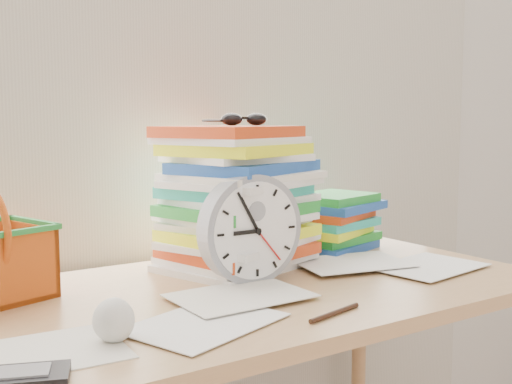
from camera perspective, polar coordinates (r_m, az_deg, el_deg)
curtain at (r=1.68m, az=-9.23°, el=12.97°), size 2.40×0.01×2.50m
desk at (r=1.40m, az=-2.12°, el=-11.58°), size 1.40×0.70×0.75m
paper_stack at (r=1.55m, az=-1.63°, el=-0.46°), size 0.43×0.39×0.34m
clock at (r=1.40m, az=-0.51°, el=-3.31°), size 0.24×0.05×0.24m
sunglasses at (r=1.57m, az=-1.05°, el=6.48°), size 0.15×0.13×0.03m
book_stack at (r=1.77m, az=6.92°, el=-2.66°), size 0.32×0.28×0.16m
crumpled_ball at (r=1.08m, az=-12.58°, el=-11.02°), size 0.07×0.07×0.07m
pen at (r=1.21m, az=7.00°, el=-10.62°), size 0.14×0.04×0.01m
calculator at (r=0.97m, az=-21.00°, el=-15.24°), size 0.17×0.12×0.02m
scattered_papers at (r=1.37m, az=-2.13°, el=-8.38°), size 1.26×0.42×0.02m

